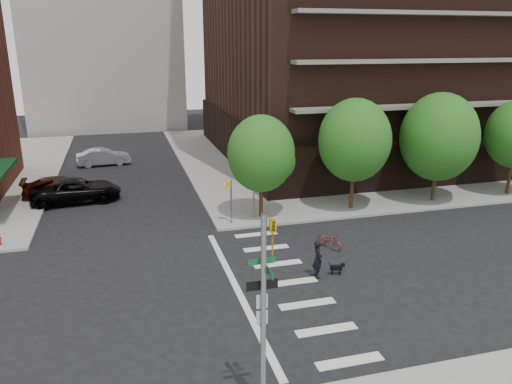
% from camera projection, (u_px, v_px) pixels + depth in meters
% --- Properties ---
extents(ground, '(120.00, 120.00, 0.00)m').
position_uv_depth(ground, '(226.00, 291.00, 21.68)').
color(ground, black).
rests_on(ground, ground).
extents(sidewalk_ne, '(39.00, 33.00, 0.15)m').
position_uv_depth(sidewalk_ne, '(382.00, 152.00, 48.54)').
color(sidewalk_ne, gray).
rests_on(sidewalk_ne, ground).
extents(crosswalk, '(3.85, 13.00, 0.01)m').
position_uv_depth(crosswalk, '(274.00, 284.00, 22.24)').
color(crosswalk, silver).
rests_on(crosswalk, ground).
extents(tree_a, '(4.00, 4.00, 5.90)m').
position_uv_depth(tree_a, '(261.00, 154.00, 29.36)').
color(tree_a, '#301E11').
rests_on(tree_a, sidewalk_ne).
extents(tree_b, '(4.50, 4.50, 6.65)m').
position_uv_depth(tree_b, '(355.00, 140.00, 30.74)').
color(tree_b, '#301E11').
rests_on(tree_b, sidewalk_ne).
extents(tree_c, '(5.00, 5.00, 6.80)m').
position_uv_depth(tree_c, '(439.00, 137.00, 32.28)').
color(tree_c, '#301E11').
rests_on(tree_c, sidewalk_ne).
extents(traffic_signal, '(0.90, 0.75, 6.00)m').
position_uv_depth(traffic_signal, '(264.00, 331.00, 13.86)').
color(traffic_signal, slate).
rests_on(traffic_signal, sidewalk_s).
extents(pedestrian_signal, '(2.18, 0.67, 2.60)m').
position_uv_depth(pedestrian_signal, '(236.00, 194.00, 29.04)').
color(pedestrian_signal, slate).
rests_on(pedestrian_signal, sidewalk_ne).
extents(parked_car_black, '(3.28, 6.07, 1.62)m').
position_uv_depth(parked_car_black, '(76.00, 190.00, 33.41)').
color(parked_car_black, black).
rests_on(parked_car_black, ground).
extents(parked_car_maroon, '(2.24, 5.12, 1.47)m').
position_uv_depth(parked_car_maroon, '(61.00, 187.00, 34.37)').
color(parked_car_maroon, '#3B0F05').
rests_on(parked_car_maroon, ground).
extents(parked_car_silver, '(1.97, 4.61, 1.48)m').
position_uv_depth(parked_car_silver, '(103.00, 157.00, 43.37)').
color(parked_car_silver, '#B5B8BE').
rests_on(parked_car_silver, ground).
extents(scooter, '(1.20, 1.73, 0.86)m').
position_uv_depth(scooter, '(329.00, 240.00, 26.05)').
color(scooter, maroon).
rests_on(scooter, ground).
extents(dog_walker, '(0.67, 0.46, 1.80)m').
position_uv_depth(dog_walker, '(318.00, 259.00, 22.70)').
color(dog_walker, black).
rests_on(dog_walker, ground).
extents(dog, '(0.67, 0.29, 0.56)m').
position_uv_depth(dog, '(337.00, 268.00, 23.11)').
color(dog, black).
rests_on(dog, ground).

